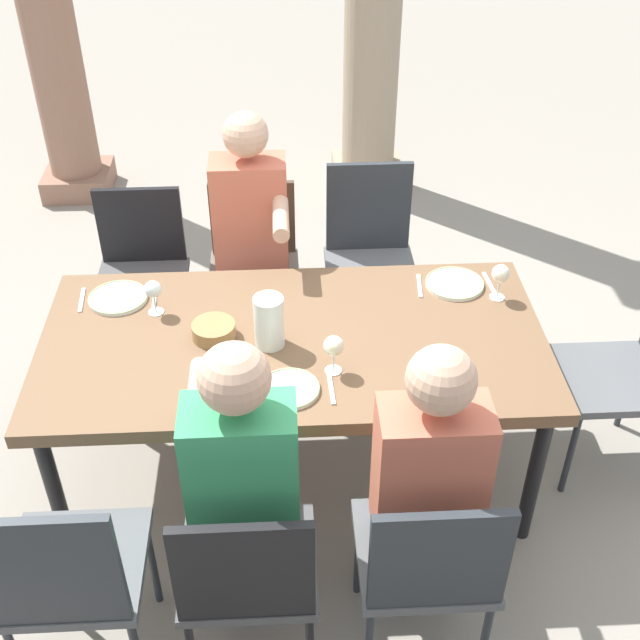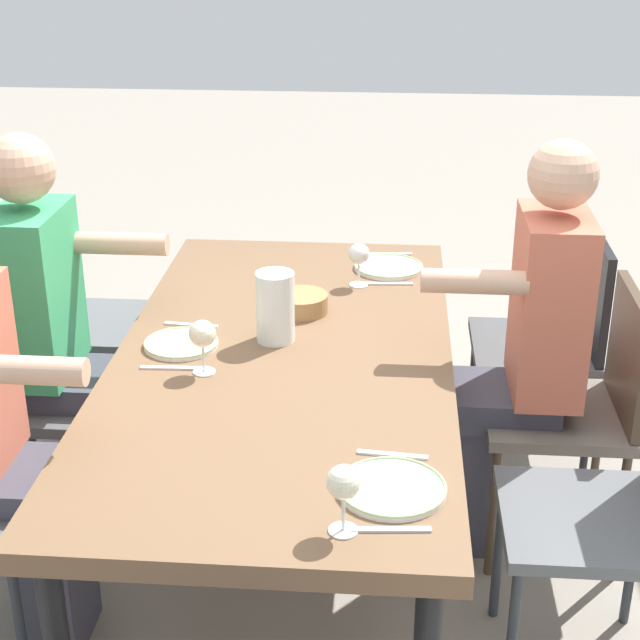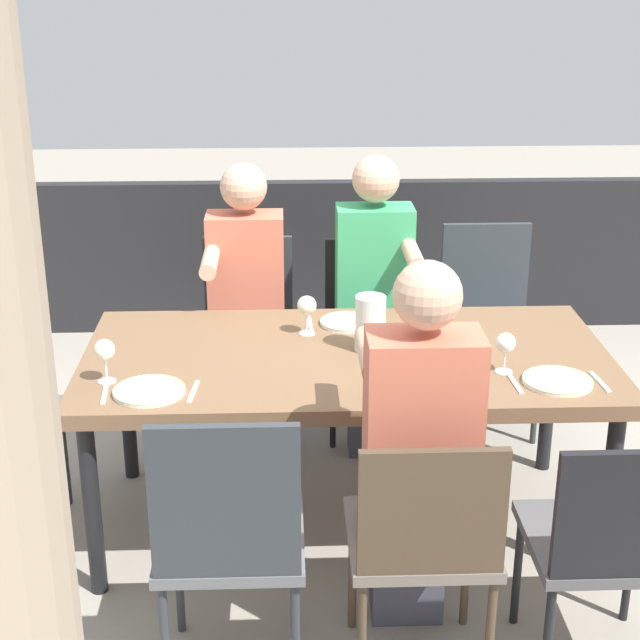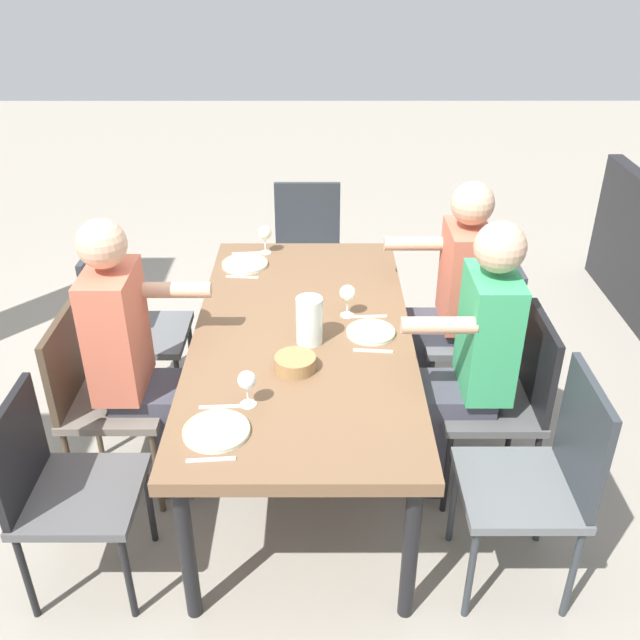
# 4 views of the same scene
# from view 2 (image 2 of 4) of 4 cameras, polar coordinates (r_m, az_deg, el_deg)

# --- Properties ---
(ground_plane) EXTENTS (16.00, 16.00, 0.00)m
(ground_plane) POSITION_cam_2_polar(r_m,az_deg,el_deg) (3.25, -1.94, -13.70)
(ground_plane) COLOR gray
(dining_table) EXTENTS (1.97, 0.98, 0.74)m
(dining_table) POSITION_cam_2_polar(r_m,az_deg,el_deg) (2.89, -2.12, -2.96)
(dining_table) COLOR brown
(dining_table) RESTS_ON ground
(chair_west_north) EXTENTS (0.44, 0.44, 0.86)m
(chair_west_north) POSITION_cam_2_polar(r_m,az_deg,el_deg) (3.65, 13.51, -0.74)
(chair_west_north) COLOR #4F4F50
(chair_west_north) RESTS_ON ground
(chair_west_south) EXTENTS (0.44, 0.44, 0.95)m
(chair_west_south) POSITION_cam_2_polar(r_m,az_deg,el_deg) (3.79, -14.66, 0.80)
(chair_west_south) COLOR #5B5E61
(chair_west_south) RESTS_ON ground
(chair_mid_north) EXTENTS (0.44, 0.44, 0.88)m
(chair_mid_north) POSITION_cam_2_polar(r_m,az_deg,el_deg) (3.15, 14.90, -4.53)
(chair_mid_north) COLOR #6A6158
(chair_mid_north) RESTS_ON ground
(chair_mid_south) EXTENTS (0.44, 0.44, 0.89)m
(chair_mid_south) POSITION_cam_2_polar(r_m,az_deg,el_deg) (3.33, -17.46, -3.41)
(chair_mid_south) COLOR #4F4F50
(chair_mid_south) RESTS_ON ground
(chair_east_north) EXTENTS (0.44, 0.44, 0.97)m
(chair_east_north) POSITION_cam_2_polar(r_m,az_deg,el_deg) (2.65, 17.16, -9.73)
(chair_east_north) COLOR #5B5E61
(chair_east_north) RESTS_ON ground
(diner_woman_green) EXTENTS (0.35, 0.49, 1.34)m
(diner_woman_green) POSITION_cam_2_polar(r_m,az_deg,el_deg) (3.04, 11.83, -1.31)
(diner_woman_green) COLOR #3F3F4C
(diner_woman_green) RESTS_ON ground
(diner_guest_third) EXTENTS (0.35, 0.49, 1.33)m
(diner_guest_third) POSITION_cam_2_polar(r_m,az_deg,el_deg) (3.19, -14.87, -0.42)
(diner_guest_third) COLOR #3F3F4C
(diner_guest_third) RESTS_ON ground
(plate_0) EXTENTS (0.25, 0.25, 0.02)m
(plate_0) POSITION_cam_2_polar(r_m,az_deg,el_deg) (3.50, 4.00, 3.10)
(plate_0) COLOR white
(plate_0) RESTS_ON dining_table
(wine_glass_0) EXTENTS (0.07, 0.07, 0.15)m
(wine_glass_0) POSITION_cam_2_polar(r_m,az_deg,el_deg) (3.32, 2.27, 3.77)
(wine_glass_0) COLOR white
(wine_glass_0) RESTS_ON dining_table
(fork_0) EXTENTS (0.03, 0.17, 0.01)m
(fork_0) POSITION_cam_2_polar(r_m,az_deg,el_deg) (3.65, 4.03, 3.84)
(fork_0) COLOR silver
(fork_0) RESTS_ON dining_table
(spoon_0) EXTENTS (0.03, 0.17, 0.01)m
(spoon_0) POSITION_cam_2_polar(r_m,az_deg,el_deg) (3.37, 3.96, 2.12)
(spoon_0) COLOR silver
(spoon_0) RESTS_ON dining_table
(plate_1) EXTENTS (0.22, 0.22, 0.02)m
(plate_1) POSITION_cam_2_polar(r_m,az_deg,el_deg) (2.93, -8.06, -1.36)
(plate_1) COLOR white
(plate_1) RESTS_ON dining_table
(wine_glass_1) EXTENTS (0.08, 0.08, 0.16)m
(wine_glass_1) POSITION_cam_2_polar(r_m,az_deg,el_deg) (2.72, -6.84, -0.88)
(wine_glass_1) COLOR white
(wine_glass_1) RESTS_ON dining_table
(fork_1) EXTENTS (0.03, 0.17, 0.01)m
(fork_1) POSITION_cam_2_polar(r_m,az_deg,el_deg) (3.06, -7.48, -0.28)
(fork_1) COLOR silver
(fork_1) RESTS_ON dining_table
(spoon_1) EXTENTS (0.02, 0.17, 0.01)m
(spoon_1) POSITION_cam_2_polar(r_m,az_deg,el_deg) (2.80, -8.68, -2.76)
(spoon_1) COLOR silver
(spoon_1) RESTS_ON dining_table
(plate_2) EXTENTS (0.25, 0.25, 0.02)m
(plate_2) POSITION_cam_2_polar(r_m,az_deg,el_deg) (2.24, 4.18, -9.67)
(plate_2) COLOR white
(plate_2) RESTS_ON dining_table
(wine_glass_2) EXTENTS (0.07, 0.07, 0.16)m
(wine_glass_2) POSITION_cam_2_polar(r_m,az_deg,el_deg) (2.05, 1.38, -9.50)
(wine_glass_2) COLOR white
(wine_glass_2) RESTS_ON dining_table
(fork_2) EXTENTS (0.03, 0.17, 0.01)m
(fork_2) POSITION_cam_2_polar(r_m,az_deg,el_deg) (2.37, 4.22, -7.80)
(fork_2) COLOR silver
(fork_2) RESTS_ON dining_table
(spoon_2) EXTENTS (0.03, 0.17, 0.01)m
(spoon_2) POSITION_cam_2_polar(r_m,az_deg,el_deg) (2.12, 4.13, -12.03)
(spoon_2) COLOR silver
(spoon_2) RESTS_ON dining_table
(water_pitcher) EXTENTS (0.12, 0.12, 0.21)m
(water_pitcher) POSITION_cam_2_polar(r_m,az_deg,el_deg) (2.91, -2.61, 0.56)
(water_pitcher) COLOR white
(water_pitcher) RESTS_ON dining_table
(bread_basket) EXTENTS (0.17, 0.17, 0.06)m
(bread_basket) POSITION_cam_2_polar(r_m,az_deg,el_deg) (3.13, -1.09, 0.98)
(bread_basket) COLOR #9E7547
(bread_basket) RESTS_ON dining_table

